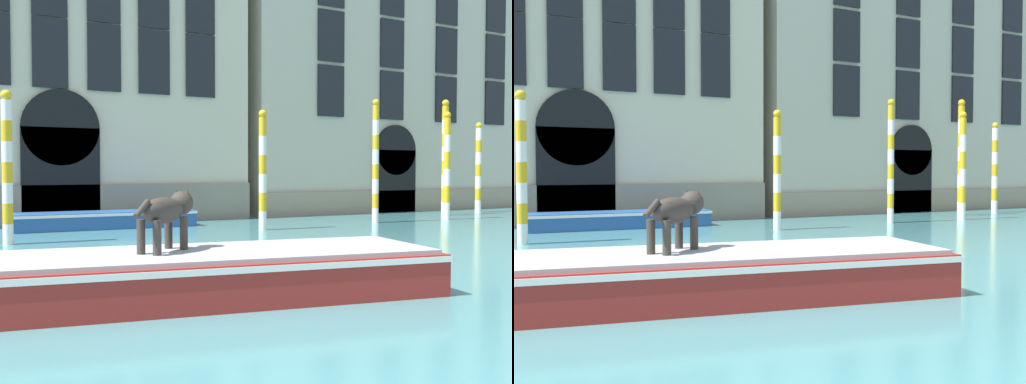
% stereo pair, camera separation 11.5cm
% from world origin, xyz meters
% --- Properties ---
extents(palazzo_left, '(10.50, 6.13, 14.95)m').
position_xyz_m(palazzo_left, '(-1.24, 21.72, 7.45)').
color(palazzo_left, beige).
rests_on(palazzo_left, ground_plane).
extents(palazzo_right, '(15.39, 6.13, 14.08)m').
position_xyz_m(palazzo_right, '(12.28, 21.73, 7.02)').
color(palazzo_right, '#BCB29E').
rests_on(palazzo_right, ground_plane).
extents(boat_foreground, '(6.31, 3.02, 0.65)m').
position_xyz_m(boat_foreground, '(-2.56, 6.68, 0.34)').
color(boat_foreground, maroon).
rests_on(boat_foreground, ground_plane).
extents(dog_on_deck, '(1.07, 0.86, 0.84)m').
position_xyz_m(dog_on_deck, '(-3.26, 6.96, 1.19)').
color(dog_on_deck, '#332D28').
rests_on(dog_on_deck, boat_foreground).
extents(boat_moored_near_palazzo, '(5.60, 1.55, 0.50)m').
position_xyz_m(boat_moored_near_palazzo, '(-1.62, 17.37, 0.27)').
color(boat_moored_near_palazzo, '#234C8C').
rests_on(boat_moored_near_palazzo, ground_plane).
extents(mooring_pole_0, '(0.24, 0.24, 3.53)m').
position_xyz_m(mooring_pole_0, '(2.36, 14.57, 1.78)').
color(mooring_pole_0, white).
rests_on(mooring_pole_0, ground_plane).
extents(mooring_pole_1, '(0.24, 0.24, 3.83)m').
position_xyz_m(mooring_pole_1, '(9.93, 14.78, 1.94)').
color(mooring_pole_1, white).
rests_on(mooring_pole_1, ground_plane).
extents(mooring_pole_2, '(0.26, 0.26, 4.50)m').
position_xyz_m(mooring_pole_2, '(11.39, 16.32, 2.27)').
color(mooring_pole_2, white).
rests_on(mooring_pole_2, ground_plane).
extents(mooring_pole_3, '(0.25, 0.25, 3.65)m').
position_xyz_m(mooring_pole_3, '(-4.60, 14.36, 1.84)').
color(mooring_pole_3, white).
rests_on(mooring_pole_3, ground_plane).
extents(mooring_pole_4, '(0.22, 0.22, 4.12)m').
position_xyz_m(mooring_pole_4, '(6.85, 14.94, 2.08)').
color(mooring_pole_4, white).
rests_on(mooring_pole_4, ground_plane).
extents(mooring_pole_5, '(0.25, 0.25, 3.75)m').
position_xyz_m(mooring_pole_5, '(13.89, 16.92, 1.89)').
color(mooring_pole_5, white).
rests_on(mooring_pole_5, ground_plane).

